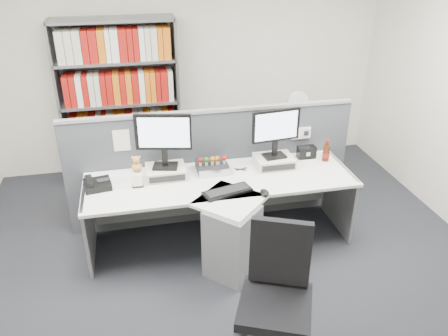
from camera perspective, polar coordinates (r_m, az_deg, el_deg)
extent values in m
plane|color=#2A2C32|center=(4.13, 1.97, -15.56)|extent=(5.50, 5.50, 0.00)
cube|color=white|center=(5.92, -4.39, 12.87)|extent=(5.00, 0.04, 2.70)
cube|color=#474950|center=(4.78, -1.51, 0.06)|extent=(3.00, 0.05, 1.25)
cube|color=#A3A3A9|center=(4.53, -1.61, 7.23)|extent=(3.00, 0.07, 0.03)
cube|color=white|center=(4.87, 9.60, 4.38)|extent=(0.22, 0.04, 0.12)
cube|color=white|center=(4.52, -12.82, 3.61)|extent=(0.16, 0.00, 0.22)
cube|color=white|center=(4.52, -7.76, 4.09)|extent=(0.16, 0.00, 0.22)
cube|color=white|center=(4.75, 6.85, 5.29)|extent=(0.16, 0.00, 0.22)
cube|color=white|center=(4.37, -0.47, -1.52)|extent=(2.60, 0.80, 0.03)
cube|color=white|center=(4.03, 0.69, -4.18)|extent=(0.74, 0.74, 0.03)
cube|color=gray|center=(4.14, 1.03, -9.29)|extent=(0.57, 0.57, 0.69)
cube|color=gray|center=(4.51, -16.71, -6.95)|extent=(0.03, 0.70, 0.72)
cube|color=gray|center=(4.93, 14.31, -3.49)|extent=(0.03, 0.70, 0.72)
cube|color=gray|center=(4.85, -1.32, -3.20)|extent=(2.50, 0.02, 0.45)
cube|color=beige|center=(4.42, -7.36, -0.46)|extent=(0.38, 0.30, 0.10)
cube|color=black|center=(4.29, -7.17, -1.36)|extent=(0.34, 0.01, 0.06)
cube|color=beige|center=(4.62, 6.33, 0.87)|extent=(0.38, 0.30, 0.10)
cube|color=black|center=(4.49, 6.91, 0.04)|extent=(0.34, 0.01, 0.06)
cube|color=black|center=(4.39, -7.41, 0.24)|extent=(0.26, 0.22, 0.02)
cube|color=black|center=(4.35, -7.48, 1.36)|extent=(0.06, 0.04, 0.19)
cube|color=black|center=(4.25, -7.69, 4.52)|extent=(0.53, 0.15, 0.35)
cube|color=#C8E4FE|center=(4.23, -7.61, 4.43)|extent=(0.47, 0.10, 0.30)
cube|color=black|center=(4.59, 6.37, 1.54)|extent=(0.23, 0.18, 0.02)
cube|color=black|center=(4.56, 6.42, 2.55)|extent=(0.05, 0.03, 0.18)
cube|color=black|center=(4.46, 6.58, 5.36)|extent=(0.49, 0.09, 0.32)
cube|color=#C8E4FE|center=(4.44, 6.63, 5.26)|extent=(0.44, 0.05, 0.28)
cube|color=black|center=(4.49, -1.51, 0.11)|extent=(0.30, 0.27, 0.08)
cube|color=silver|center=(4.38, -1.18, -0.67)|extent=(0.30, 0.01, 0.07)
cylinder|color=beige|center=(4.43, -2.99, 0.52)|extent=(0.03, 0.03, 0.03)
sphere|color=#A5140F|center=(4.41, -3.01, 1.01)|extent=(0.05, 0.05, 0.05)
cylinder|color=beige|center=(4.44, -2.23, 0.59)|extent=(0.03, 0.03, 0.03)
sphere|color=#19721E|center=(4.42, -2.24, 1.08)|extent=(0.05, 0.05, 0.05)
cylinder|color=beige|center=(4.45, -1.47, 0.66)|extent=(0.03, 0.03, 0.03)
sphere|color=orange|center=(4.43, -1.48, 1.15)|extent=(0.05, 0.05, 0.05)
cylinder|color=beige|center=(4.46, -0.71, 0.73)|extent=(0.03, 0.03, 0.03)
sphere|color=#593319|center=(4.44, -0.72, 1.22)|extent=(0.05, 0.05, 0.05)
cylinder|color=beige|center=(4.47, 0.04, 0.81)|extent=(0.03, 0.03, 0.03)
sphere|color=#A5140F|center=(4.45, 0.04, 1.30)|extent=(0.05, 0.05, 0.05)
cylinder|color=beige|center=(4.46, -0.87, 0.72)|extent=(0.03, 0.03, 0.03)
sphere|color=orange|center=(4.44, -0.88, 1.21)|extent=(0.05, 0.05, 0.05)
cube|color=black|center=(4.12, 0.41, -3.00)|extent=(0.48, 0.28, 0.02)
cube|color=black|center=(4.11, 0.42, -2.81)|extent=(0.42, 0.22, 0.01)
ellipsoid|color=black|center=(4.10, 5.14, -3.13)|extent=(0.08, 0.13, 0.05)
cube|color=black|center=(4.35, -15.67, -2.04)|extent=(0.27, 0.25, 0.07)
cube|color=black|center=(4.33, -16.61, -1.58)|extent=(0.08, 0.20, 0.04)
cube|color=black|center=(4.34, -15.02, -1.48)|extent=(0.12, 0.08, 0.01)
cube|color=black|center=(4.30, -10.81, -2.19)|extent=(0.10, 0.06, 0.02)
cube|color=white|center=(4.25, -10.87, -1.59)|extent=(0.09, 0.04, 0.10)
cube|color=white|center=(4.29, -10.90, -1.33)|extent=(0.09, 0.04, 0.10)
sphere|color=#CE9144|center=(4.32, -10.93, 0.04)|extent=(0.10, 0.10, 0.10)
sphere|color=#CE9144|center=(4.28, -11.03, 1.04)|extent=(0.07, 0.07, 0.07)
sphere|color=#CE9144|center=(4.27, -11.48, 1.29)|extent=(0.03, 0.03, 0.03)
sphere|color=#CE9144|center=(4.27, -10.63, 1.38)|extent=(0.03, 0.03, 0.03)
cube|color=black|center=(4.83, 10.36, 1.98)|extent=(0.19, 0.10, 0.13)
cylinder|color=#3F190A|center=(4.80, 12.77, 1.88)|extent=(0.07, 0.07, 0.18)
cylinder|color=#A5140F|center=(4.81, 12.74, 1.67)|extent=(0.07, 0.07, 0.05)
cylinder|color=#3F190A|center=(4.75, 12.90, 3.11)|extent=(0.03, 0.03, 0.05)
cylinder|color=#A5140F|center=(4.74, 12.94, 3.45)|extent=(0.03, 0.03, 0.01)
cube|color=slate|center=(5.74, -19.85, 7.22)|extent=(0.03, 0.40, 2.00)
cube|color=slate|center=(5.71, -5.94, 8.60)|extent=(0.03, 0.40, 2.00)
cube|color=slate|center=(5.86, -12.94, 8.55)|extent=(1.40, 0.02, 2.00)
cube|color=slate|center=(6.06, -11.98, -0.80)|extent=(1.38, 0.40, 0.03)
cube|color=slate|center=(5.85, -12.44, 3.53)|extent=(1.38, 0.40, 0.03)
cube|color=slate|center=(5.68, -12.94, 8.15)|extent=(1.38, 0.40, 0.03)
cube|color=slate|center=(5.54, -13.49, 13.04)|extent=(1.38, 0.40, 0.03)
cube|color=slate|center=(5.45, -14.02, 17.72)|extent=(1.38, 0.40, 0.03)
cube|color=#A5140F|center=(5.95, -12.15, 0.72)|extent=(1.24, 0.28, 0.36)
cube|color=orange|center=(5.75, -12.63, 5.19)|extent=(1.24, 0.28, 0.36)
cube|color=beige|center=(5.59, -13.15, 9.94)|extent=(1.24, 0.28, 0.36)
cube|color=white|center=(5.47, -13.71, 14.94)|extent=(1.24, 0.28, 0.36)
cube|color=slate|center=(5.85, 8.74, 2.05)|extent=(0.45, 0.60, 0.70)
cube|color=black|center=(5.53, 9.92, 2.35)|extent=(0.40, 0.02, 0.28)
cube|color=black|center=(5.67, 9.67, -0.58)|extent=(0.40, 0.02, 0.28)
cylinder|color=white|center=(5.71, 8.99, 5.35)|extent=(0.16, 0.16, 0.03)
cylinder|color=white|center=(5.68, 9.06, 6.23)|extent=(0.03, 0.03, 0.16)
cylinder|color=white|center=(5.59, 9.29, 8.20)|extent=(0.27, 0.08, 0.27)
cylinder|color=silver|center=(5.62, 9.18, 8.30)|extent=(0.27, 0.07, 0.27)
cylinder|color=silver|center=(3.47, 6.25, -19.83)|extent=(0.05, 0.05, 0.43)
cube|color=black|center=(3.30, 6.46, -17.01)|extent=(0.65, 0.65, 0.08)
cube|color=black|center=(3.28, 7.13, -10.45)|extent=(0.44, 0.28, 0.50)
cube|color=black|center=(3.76, 7.34, -20.20)|extent=(0.26, 0.28, 0.04)
cylinder|color=black|center=(3.86, 8.11, -19.08)|extent=(0.05, 0.05, 0.03)
cylinder|color=black|center=(3.79, 2.17, -19.74)|extent=(0.05, 0.05, 0.03)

